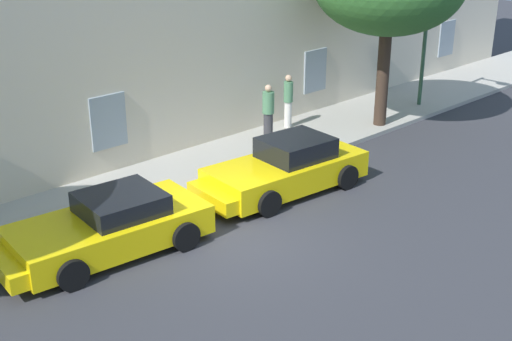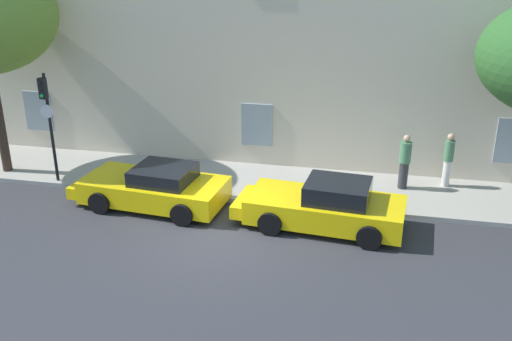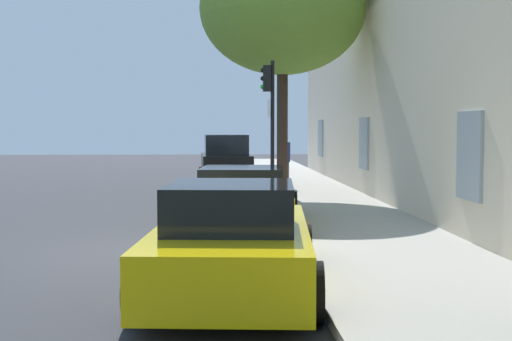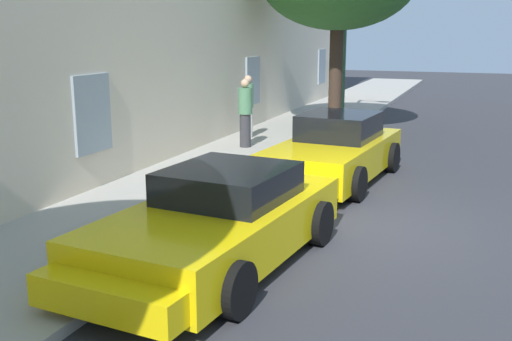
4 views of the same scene
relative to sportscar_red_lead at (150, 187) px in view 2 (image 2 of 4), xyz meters
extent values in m
plane|color=#333338|center=(2.55, -1.54, -0.58)|extent=(80.00, 80.00, 0.00)
cube|color=#A8A399|center=(2.55, 2.17, -0.51)|extent=(60.00, 3.12, 0.14)
cube|color=#8C99A3|center=(-5.86, 3.70, 1.02)|extent=(1.10, 0.06, 1.50)
cube|color=#8C99A3|center=(2.55, 3.70, 1.02)|extent=(1.10, 0.06, 1.50)
cube|color=yellow|center=(0.15, -0.01, -0.06)|extent=(4.46, 2.35, 0.66)
cube|color=black|center=(0.47, -0.04, 0.49)|extent=(1.86, 1.73, 0.45)
cube|color=yellow|center=(-1.73, 0.16, -0.15)|extent=(1.45, 1.92, 0.37)
cylinder|color=black|center=(-1.27, -0.87, -0.25)|extent=(0.69, 0.30, 0.67)
cylinder|color=black|center=(-1.09, 1.09, -0.25)|extent=(0.69, 0.30, 0.67)
cylinder|color=black|center=(1.39, -1.12, -0.25)|extent=(0.69, 0.30, 0.67)
cylinder|color=black|center=(1.57, 0.84, -0.25)|extent=(0.69, 0.30, 0.67)
cube|color=yellow|center=(5.37, -0.35, -0.05)|extent=(4.51, 2.23, 0.69)
cube|color=black|center=(5.70, -0.38, 0.56)|extent=(1.87, 1.63, 0.54)
cube|color=yellow|center=(3.46, -0.18, -0.14)|extent=(1.46, 1.81, 0.38)
cylinder|color=black|center=(3.94, -1.15, -0.24)|extent=(0.69, 0.30, 0.68)
cylinder|color=black|center=(4.10, 0.69, -0.24)|extent=(0.69, 0.30, 0.68)
cylinder|color=black|center=(6.64, -1.39, -0.24)|extent=(0.69, 0.30, 0.68)
cylinder|color=black|center=(6.80, 0.45, -0.24)|extent=(0.69, 0.30, 0.68)
cylinder|color=black|center=(-3.64, 0.87, 1.36)|extent=(0.10, 0.10, 3.61)
cube|color=black|center=(-3.64, 0.73, 2.72)|extent=(0.22, 0.20, 0.66)
sphere|color=black|center=(-3.64, 0.62, 2.93)|extent=(0.12, 0.12, 0.12)
sphere|color=black|center=(-3.64, 0.62, 2.72)|extent=(0.12, 0.12, 0.12)
sphere|color=green|center=(-3.64, 0.62, 2.51)|extent=(0.12, 0.12, 0.12)
cylinder|color=white|center=(-3.64, 0.77, 1.97)|extent=(0.44, 0.02, 0.44)
cylinder|color=silver|center=(8.95, 3.06, 0.00)|extent=(0.26, 0.26, 0.88)
cylinder|color=#4C7F59|center=(8.95, 3.06, 0.77)|extent=(0.33, 0.33, 0.68)
sphere|color=tan|center=(8.95, 3.06, 1.23)|extent=(0.22, 0.22, 0.22)
cylinder|color=#333338|center=(7.58, 2.59, 0.00)|extent=(0.29, 0.29, 0.88)
cylinder|color=#4C7F59|center=(7.58, 2.59, 0.78)|extent=(0.37, 0.37, 0.68)
sphere|color=tan|center=(7.58, 2.59, 1.24)|extent=(0.22, 0.22, 0.22)
camera|label=1|loc=(-6.73, -12.00, 6.81)|focal=47.97mm
camera|label=2|loc=(6.49, -15.10, 7.05)|focal=40.48mm
camera|label=3|loc=(14.01, -0.54, 1.52)|focal=48.87mm
camera|label=4|loc=(-7.02, -3.34, 2.57)|focal=42.34mm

